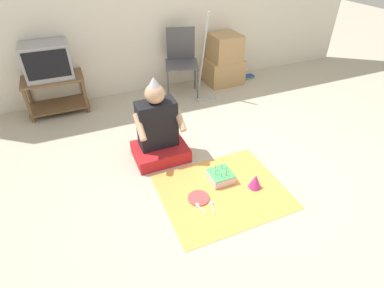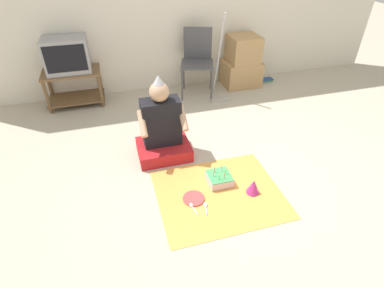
{
  "view_description": "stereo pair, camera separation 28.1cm",
  "coord_description": "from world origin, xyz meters",
  "px_view_note": "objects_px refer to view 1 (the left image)",
  "views": [
    {
      "loc": [
        -1.37,
        -1.89,
        1.99
      ],
      "look_at": [
        -0.47,
        0.21,
        0.35
      ],
      "focal_mm": 28.0,
      "sensor_mm": 36.0,
      "label": 1
    },
    {
      "loc": [
        -1.1,
        -1.99,
        1.99
      ],
      "look_at": [
        -0.47,
        0.21,
        0.35
      ],
      "focal_mm": 28.0,
      "sensor_mm": 36.0,
      "label": 2
    }
  ],
  "objects_px": {
    "birthday_cake": "(221,176)",
    "folding_chair": "(181,57)",
    "cardboard_box_stack": "(224,61)",
    "tv": "(47,61)",
    "paper_plate": "(199,198)",
    "person_seated": "(158,132)",
    "book_pile": "(247,77)",
    "party_hat_blue": "(255,181)",
    "dust_mop": "(205,75)"
  },
  "relations": [
    {
      "from": "birthday_cake",
      "to": "folding_chair",
      "type": "bearing_deg",
      "value": 79.38
    },
    {
      "from": "cardboard_box_stack",
      "to": "birthday_cake",
      "type": "distance_m",
      "value": 2.33
    },
    {
      "from": "tv",
      "to": "paper_plate",
      "type": "distance_m",
      "value": 2.55
    },
    {
      "from": "cardboard_box_stack",
      "to": "person_seated",
      "type": "distance_m",
      "value": 2.09
    },
    {
      "from": "book_pile",
      "to": "party_hat_blue",
      "type": "height_order",
      "value": "party_hat_blue"
    },
    {
      "from": "party_hat_blue",
      "to": "paper_plate",
      "type": "xyz_separation_m",
      "value": [
        -0.55,
        0.07,
        -0.07
      ]
    },
    {
      "from": "cardboard_box_stack",
      "to": "paper_plate",
      "type": "relative_size",
      "value": 3.82
    },
    {
      "from": "dust_mop",
      "to": "birthday_cake",
      "type": "bearing_deg",
      "value": -109.69
    },
    {
      "from": "dust_mop",
      "to": "book_pile",
      "type": "bearing_deg",
      "value": 19.61
    },
    {
      "from": "folding_chair",
      "to": "dust_mop",
      "type": "distance_m",
      "value": 0.41
    },
    {
      "from": "book_pile",
      "to": "birthday_cake",
      "type": "height_order",
      "value": "birthday_cake"
    },
    {
      "from": "dust_mop",
      "to": "paper_plate",
      "type": "distance_m",
      "value": 2.08
    },
    {
      "from": "book_pile",
      "to": "party_hat_blue",
      "type": "xyz_separation_m",
      "value": [
        -1.3,
        -2.24,
        0.05
      ]
    },
    {
      "from": "dust_mop",
      "to": "birthday_cake",
      "type": "relative_size",
      "value": 5.33
    },
    {
      "from": "book_pile",
      "to": "birthday_cake",
      "type": "distance_m",
      "value": 2.55
    },
    {
      "from": "book_pile",
      "to": "paper_plate",
      "type": "xyz_separation_m",
      "value": [
        -1.85,
        -2.17,
        -0.01
      ]
    },
    {
      "from": "tv",
      "to": "dust_mop",
      "type": "xyz_separation_m",
      "value": [
        1.95,
        -0.38,
        -0.35
      ]
    },
    {
      "from": "dust_mop",
      "to": "birthday_cake",
      "type": "xyz_separation_m",
      "value": [
        -0.6,
        -1.69,
        -0.29
      ]
    },
    {
      "from": "folding_chair",
      "to": "book_pile",
      "type": "relative_size",
      "value": 4.53
    },
    {
      "from": "folding_chair",
      "to": "person_seated",
      "type": "height_order",
      "value": "folding_chair"
    },
    {
      "from": "person_seated",
      "to": "paper_plate",
      "type": "xyz_separation_m",
      "value": [
        0.12,
        -0.75,
        -0.29
      ]
    },
    {
      "from": "birthday_cake",
      "to": "paper_plate",
      "type": "relative_size",
      "value": 1.13
    },
    {
      "from": "dust_mop",
      "to": "party_hat_blue",
      "type": "distance_m",
      "value": 1.96
    },
    {
      "from": "folding_chair",
      "to": "dust_mop",
      "type": "height_order",
      "value": "dust_mop"
    },
    {
      "from": "book_pile",
      "to": "party_hat_blue",
      "type": "distance_m",
      "value": 2.59
    },
    {
      "from": "book_pile",
      "to": "folding_chair",
      "type": "bearing_deg",
      "value": -177.18
    },
    {
      "from": "tv",
      "to": "dust_mop",
      "type": "bearing_deg",
      "value": -11.15
    },
    {
      "from": "folding_chair",
      "to": "book_pile",
      "type": "distance_m",
      "value": 1.29
    },
    {
      "from": "person_seated",
      "to": "dust_mop",
      "type": "bearing_deg",
      "value": 46.62
    },
    {
      "from": "cardboard_box_stack",
      "to": "tv",
      "type": "bearing_deg",
      "value": 179.1
    },
    {
      "from": "birthday_cake",
      "to": "tv",
      "type": "bearing_deg",
      "value": 122.99
    },
    {
      "from": "dust_mop",
      "to": "person_seated",
      "type": "relative_size",
      "value": 1.32
    },
    {
      "from": "tv",
      "to": "book_pile",
      "type": "xyz_separation_m",
      "value": [
        2.9,
        -0.05,
        -0.67
      ]
    },
    {
      "from": "party_hat_blue",
      "to": "folding_chair",
      "type": "bearing_deg",
      "value": 86.92
    },
    {
      "from": "birthday_cake",
      "to": "party_hat_blue",
      "type": "distance_m",
      "value": 0.33
    },
    {
      "from": "folding_chair",
      "to": "party_hat_blue",
      "type": "xyz_separation_m",
      "value": [
        -0.12,
        -2.18,
        -0.45
      ]
    },
    {
      "from": "dust_mop",
      "to": "birthday_cake",
      "type": "height_order",
      "value": "dust_mop"
    },
    {
      "from": "person_seated",
      "to": "birthday_cake",
      "type": "xyz_separation_m",
      "value": [
        0.42,
        -0.6,
        -0.25
      ]
    },
    {
      "from": "cardboard_box_stack",
      "to": "party_hat_blue",
      "type": "xyz_separation_m",
      "value": [
        -0.85,
        -2.25,
        -0.27
      ]
    },
    {
      "from": "birthday_cake",
      "to": "book_pile",
      "type": "bearing_deg",
      "value": 52.6
    },
    {
      "from": "tv",
      "to": "book_pile",
      "type": "distance_m",
      "value": 2.97
    },
    {
      "from": "book_pile",
      "to": "paper_plate",
      "type": "height_order",
      "value": "book_pile"
    },
    {
      "from": "cardboard_box_stack",
      "to": "dust_mop",
      "type": "relative_size",
      "value": 0.63
    },
    {
      "from": "folding_chair",
      "to": "cardboard_box_stack",
      "type": "xyz_separation_m",
      "value": [
        0.73,
        0.07,
        -0.18
      ]
    },
    {
      "from": "cardboard_box_stack",
      "to": "book_pile",
      "type": "relative_size",
      "value": 3.72
    },
    {
      "from": "birthday_cake",
      "to": "cardboard_box_stack",
      "type": "bearing_deg",
      "value": 61.65
    },
    {
      "from": "tv",
      "to": "person_seated",
      "type": "distance_m",
      "value": 1.78
    },
    {
      "from": "cardboard_box_stack",
      "to": "folding_chair",
      "type": "bearing_deg",
      "value": -174.67
    },
    {
      "from": "party_hat_blue",
      "to": "paper_plate",
      "type": "relative_size",
      "value": 0.72
    },
    {
      "from": "tv",
      "to": "birthday_cake",
      "type": "distance_m",
      "value": 2.56
    }
  ]
}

